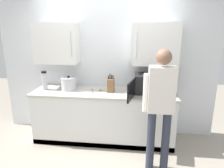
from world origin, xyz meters
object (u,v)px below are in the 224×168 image
(microwave_oven, at_px, (151,84))
(wooden_spoon, at_px, (97,90))
(stock_pot, at_px, (69,84))
(person_figure, at_px, (160,102))
(thermos_flask, at_px, (44,80))
(knife_block, at_px, (111,85))

(microwave_oven, distance_m, wooden_spoon, 0.93)
(microwave_oven, bearing_deg, stock_pot, -179.92)
(microwave_oven, bearing_deg, wooden_spoon, -179.08)
(microwave_oven, bearing_deg, person_figure, -84.40)
(microwave_oven, distance_m, thermos_flask, 1.84)
(stock_pot, xyz_separation_m, thermos_flask, (-0.43, -0.04, 0.06))
(wooden_spoon, distance_m, person_figure, 1.24)
(stock_pot, bearing_deg, thermos_flask, -174.74)
(microwave_oven, distance_m, person_figure, 0.76)
(microwave_oven, relative_size, stock_pot, 2.27)
(knife_block, bearing_deg, microwave_oven, 2.80)
(stock_pot, height_order, knife_block, knife_block)
(knife_block, height_order, wooden_spoon, knife_block)
(thermos_flask, height_order, person_figure, person_figure)
(thermos_flask, relative_size, knife_block, 1.04)
(wooden_spoon, bearing_deg, stock_pot, 178.52)
(knife_block, relative_size, person_figure, 0.19)
(microwave_oven, bearing_deg, thermos_flask, -178.72)
(knife_block, bearing_deg, person_figure, -44.41)
(knife_block, distance_m, wooden_spoon, 0.27)
(thermos_flask, height_order, wooden_spoon, thermos_flask)
(wooden_spoon, height_order, person_figure, person_figure)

